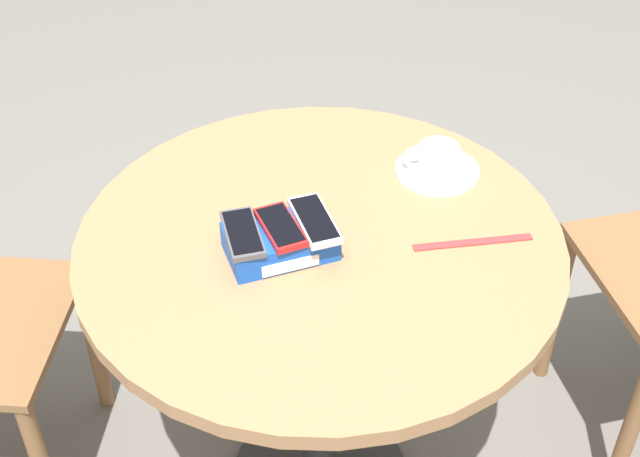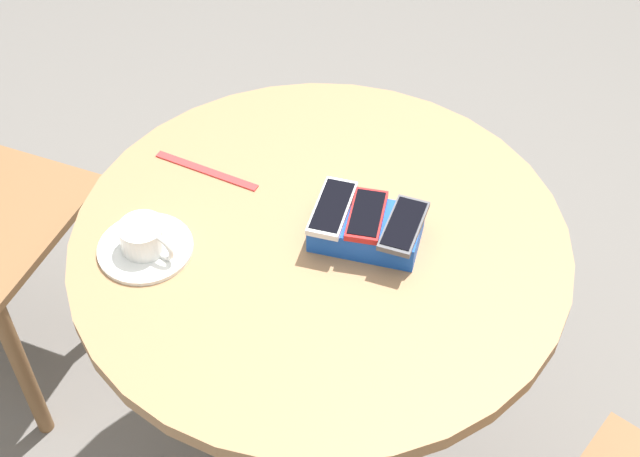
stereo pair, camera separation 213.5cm
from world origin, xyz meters
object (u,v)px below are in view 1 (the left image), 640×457
Objects in this scene: round_table at (320,291)px; saucer at (437,170)px; phone_red at (280,227)px; coffee_cup at (437,158)px; phone_box at (280,241)px; phone_gray at (242,233)px; phone_white at (315,220)px; lanyard_strap at (473,242)px.

round_table is 0.33m from saucer.
phone_red reaches higher than coffee_cup.
coffee_cup is at bearing 24.22° from phone_box.
round_table is at bearing -154.02° from saucer.
phone_box is at bearing -0.20° from phone_gray.
phone_white reaches higher than phone_gray.
phone_gray is 1.20× the size of coffee_cup.
saucer is 0.03m from coffee_cup.
phone_gray reaches higher than saucer.
coffee_cup is (0.34, 0.15, 0.01)m from phone_box.
phone_box is 0.03m from phone_red.
phone_red is at bearing -155.62° from coffee_cup.
phone_white is at bearing 1.01° from phone_gray.
saucer is at bearing 25.98° from round_table.
phone_gray is at bearing 171.19° from lanyard_strap.
phone_red is 0.06m from phone_white.
phone_gray is 0.12m from phone_white.
phone_gray is 0.79× the size of saucer.
phone_gray is at bearing -171.11° from round_table.
coffee_cup is 0.50× the size of lanyard_strap.
lanyard_strap reaches higher than round_table.
phone_red is at bearing -25.44° from phone_box.
saucer is at bearing -16.04° from coffee_cup.
lanyard_strap is at bearing -92.88° from coffee_cup.
phone_red reaches higher than round_table.
phone_box is 0.90× the size of lanyard_strap.
saucer is at bearing 23.93° from phone_box.
phone_red is 0.90× the size of phone_white.
phone_white is at bearing -151.65° from coffee_cup.
phone_gray reaches higher than coffee_cup.
phone_gray is 0.92× the size of phone_white.
phone_red is 0.38m from saucer.
phone_white is (0.06, 0.00, 0.03)m from phone_box.
phone_red reaches higher than phone_gray.
phone_red reaches higher than lanyard_strap.
round_table is at bearing 16.87° from phone_red.
phone_red is (0.06, -0.00, 0.00)m from phone_gray.
phone_gray is 1.02× the size of phone_red.
phone_red is 1.18× the size of coffee_cup.
saucer is (0.28, 0.15, -0.05)m from phone_white.
phone_red is 0.37m from coffee_cup.
phone_white reaches higher than coffee_cup.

